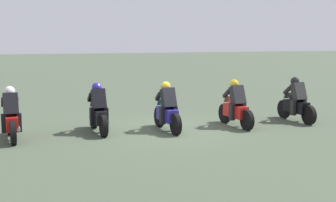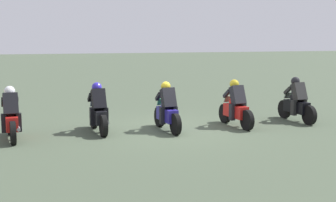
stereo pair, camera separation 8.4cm
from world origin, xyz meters
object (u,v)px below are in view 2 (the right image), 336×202
at_px(rider_lane_c, 167,111).
at_px(rider_lane_e, 11,118).
at_px(rider_lane_a, 297,103).
at_px(rider_lane_b, 236,107).
at_px(rider_lane_d, 98,112).

bearing_deg(rider_lane_c, rider_lane_e, 85.19).
xyz_separation_m(rider_lane_a, rider_lane_b, (-0.30, 2.37, 0.00)).
height_order(rider_lane_a, rider_lane_b, same).
bearing_deg(rider_lane_a, rider_lane_e, 87.27).
bearing_deg(rider_lane_d, rider_lane_b, -98.06).
relative_size(rider_lane_c, rider_lane_e, 1.00).
height_order(rider_lane_b, rider_lane_c, same).
bearing_deg(rider_lane_b, rider_lane_a, -89.31).
bearing_deg(rider_lane_b, rider_lane_d, 80.00).
relative_size(rider_lane_a, rider_lane_e, 1.00).
relative_size(rider_lane_a, rider_lane_c, 1.00).
xyz_separation_m(rider_lane_d, rider_lane_e, (-0.36, 2.49, 0.00)).
bearing_deg(rider_lane_d, rider_lane_a, -94.30).
height_order(rider_lane_a, rider_lane_e, same).
height_order(rider_lane_b, rider_lane_d, same).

